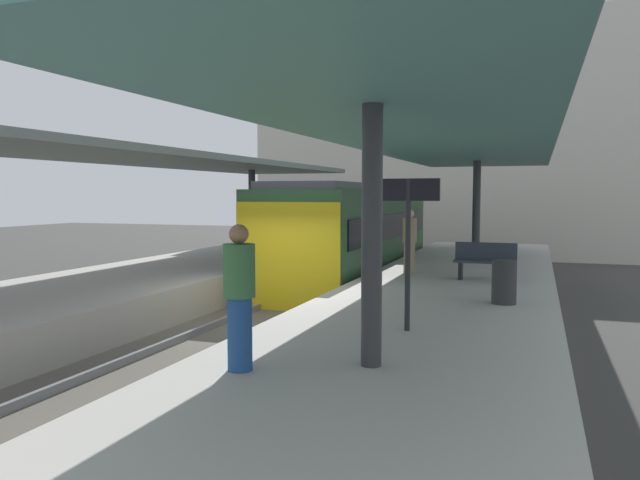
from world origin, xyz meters
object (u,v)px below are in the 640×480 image
(litter_bin, at_px, (504,282))
(passenger_mid_platform, at_px, (239,295))
(passenger_near_bench, at_px, (409,241))
(commuter_train, at_px, (351,234))
(platform_sign, at_px, (408,219))
(platform_bench, at_px, (485,260))

(litter_bin, distance_m, passenger_mid_platform, 6.01)
(passenger_near_bench, bearing_deg, commuter_train, 125.27)
(passenger_near_bench, bearing_deg, platform_sign, -78.99)
(commuter_train, xyz_separation_m, passenger_mid_platform, (2.45, -12.62, 0.13))
(passenger_near_bench, distance_m, passenger_mid_platform, 8.94)
(platform_bench, xyz_separation_m, passenger_mid_platform, (-2.01, -8.52, 0.39))
(platform_bench, bearing_deg, passenger_mid_platform, -103.27)
(platform_bench, height_order, platform_sign, platform_sign)
(platform_sign, height_order, passenger_near_bench, platform_sign)
(commuter_train, height_order, litter_bin, commuter_train)
(commuter_train, xyz_separation_m, platform_sign, (3.82, -9.98, 0.90))
(platform_sign, xyz_separation_m, litter_bin, (1.21, 2.77, -1.22))
(commuter_train, bearing_deg, litter_bin, -55.05)
(passenger_near_bench, bearing_deg, passenger_mid_platform, -90.93)
(platform_sign, relative_size, passenger_mid_platform, 1.34)
(litter_bin, bearing_deg, platform_sign, -113.68)
(passenger_mid_platform, bearing_deg, platform_bench, 76.73)
(commuter_train, height_order, passenger_near_bench, commuter_train)
(commuter_train, height_order, platform_bench, commuter_train)
(platform_sign, bearing_deg, passenger_mid_platform, -117.43)
(commuter_train, distance_m, platform_sign, 10.72)
(platform_sign, height_order, litter_bin, platform_sign)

